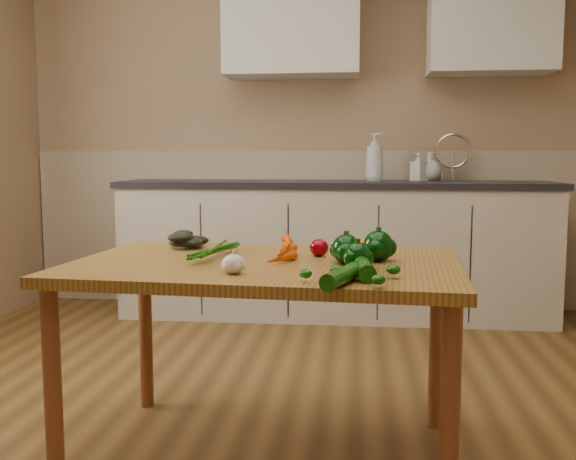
# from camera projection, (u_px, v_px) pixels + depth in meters

# --- Properties ---
(room) EXTENTS (4.04, 5.04, 2.64)m
(room) POSITION_uv_depth(u_px,v_px,m) (259.00, 103.00, 2.23)
(room) COLOR brown
(room) RESTS_ON ground
(counter_run) EXTENTS (2.84, 0.64, 1.14)m
(counter_run) POSITION_uv_depth(u_px,v_px,m) (336.00, 247.00, 4.29)
(counter_run) COLOR #C0B3A0
(counter_run) RESTS_ON ground
(upper_cabinets) EXTENTS (2.15, 0.35, 0.70)m
(upper_cabinets) POSITION_uv_depth(u_px,v_px,m) (384.00, 21.00, 4.22)
(upper_cabinets) COLOR silver
(upper_cabinets) RESTS_ON room
(table) EXTENTS (1.37, 0.93, 0.70)m
(table) POSITION_uv_depth(u_px,v_px,m) (266.00, 283.00, 2.21)
(table) COLOR #A3722F
(table) RESTS_ON ground
(soap_bottle_a) EXTENTS (0.17, 0.17, 0.32)m
(soap_bottle_a) POSITION_uv_depth(u_px,v_px,m) (374.00, 157.00, 4.26)
(soap_bottle_a) COLOR silver
(soap_bottle_a) RESTS_ON counter_run
(soap_bottle_b) EXTENTS (0.12, 0.12, 0.19)m
(soap_bottle_b) POSITION_uv_depth(u_px,v_px,m) (419.00, 167.00, 4.27)
(soap_bottle_b) COLOR silver
(soap_bottle_b) RESTS_ON counter_run
(soap_bottle_c) EXTENTS (0.18, 0.18, 0.19)m
(soap_bottle_c) POSITION_uv_depth(u_px,v_px,m) (430.00, 167.00, 4.31)
(soap_bottle_c) COLOR silver
(soap_bottle_c) RESTS_ON counter_run
(carrot_bunch) EXTENTS (0.26, 0.20, 0.07)m
(carrot_bunch) POSITION_uv_depth(u_px,v_px,m) (262.00, 249.00, 2.25)
(carrot_bunch) COLOR #DF4E05
(carrot_bunch) RESTS_ON table
(leafy_greens) EXTENTS (0.19, 0.17, 0.09)m
(leafy_greens) POSITION_uv_depth(u_px,v_px,m) (178.00, 236.00, 2.52)
(leafy_greens) COLOR black
(leafy_greens) RESTS_ON table
(garlic_bulb) EXTENTS (0.07, 0.07, 0.06)m
(garlic_bulb) POSITION_uv_depth(u_px,v_px,m) (233.00, 264.00, 1.96)
(garlic_bulb) COLOR white
(garlic_bulb) RESTS_ON table
(pepper_a) EXTENTS (0.10, 0.10, 0.10)m
(pepper_a) POSITION_uv_depth(u_px,v_px,m) (346.00, 249.00, 2.15)
(pepper_a) COLOR black
(pepper_a) RESTS_ON table
(pepper_b) EXTENTS (0.10, 0.10, 0.10)m
(pepper_b) POSITION_uv_depth(u_px,v_px,m) (378.00, 246.00, 2.20)
(pepper_b) COLOR black
(pepper_b) RESTS_ON table
(pepper_c) EXTENTS (0.08, 0.08, 0.08)m
(pepper_c) POSITION_uv_depth(u_px,v_px,m) (357.00, 256.00, 2.04)
(pepper_c) COLOR black
(pepper_c) RESTS_ON table
(tomato_a) EXTENTS (0.07, 0.07, 0.06)m
(tomato_a) POSITION_uv_depth(u_px,v_px,m) (319.00, 248.00, 2.31)
(tomato_a) COLOR maroon
(tomato_a) RESTS_ON table
(tomato_b) EXTENTS (0.07, 0.07, 0.06)m
(tomato_b) POSITION_uv_depth(u_px,v_px,m) (365.00, 247.00, 2.32)
(tomato_b) COLOR #DC5705
(tomato_b) RESTS_ON table
(tomato_c) EXTENTS (0.07, 0.07, 0.07)m
(tomato_c) POSITION_uv_depth(u_px,v_px,m) (369.00, 248.00, 2.28)
(tomato_c) COLOR #DC5705
(tomato_c) RESTS_ON table
(zucchini_a) EXTENTS (0.07, 0.17, 0.05)m
(zucchini_a) POSITION_uv_depth(u_px,v_px,m) (365.00, 269.00, 1.89)
(zucchini_a) COLOR #0B4006
(zucchini_a) RESTS_ON table
(zucchini_b) EXTENTS (0.11, 0.22, 0.05)m
(zucchini_b) POSITION_uv_depth(u_px,v_px,m) (341.00, 276.00, 1.79)
(zucchini_b) COLOR #0B4006
(zucchini_b) RESTS_ON table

